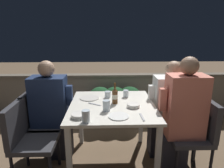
% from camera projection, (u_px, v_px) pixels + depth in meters
% --- Properties ---
extents(ground_plane, '(16.00, 16.00, 0.00)m').
position_uv_depth(ground_plane, '(112.00, 162.00, 2.46)').
color(ground_plane, '#7A6047').
extents(parapet_wall, '(9.00, 0.18, 0.80)m').
position_uv_depth(parapet_wall, '(110.00, 95.00, 3.71)').
color(parapet_wall, gray).
rests_on(parapet_wall, ground_plane).
extents(dining_table, '(0.95, 1.02, 0.76)m').
position_uv_depth(dining_table, '(112.00, 112.00, 2.29)').
color(dining_table, silver).
rests_on(dining_table, ground_plane).
extents(planter_hedge, '(0.92, 0.47, 0.65)m').
position_uv_depth(planter_hedge, '(115.00, 103.00, 3.40)').
color(planter_hedge, brown).
rests_on(planter_hedge, ground_plane).
extents(chair_left_near, '(0.44, 0.43, 0.85)m').
position_uv_depth(chair_left_near, '(26.00, 135.00, 2.09)').
color(chair_left_near, '#333338').
rests_on(chair_left_near, ground_plane).
extents(chair_left_far, '(0.44, 0.43, 0.85)m').
position_uv_depth(chair_left_far, '(37.00, 119.00, 2.46)').
color(chair_left_far, '#333338').
rests_on(chair_left_far, ground_plane).
extents(person_navy_jumper, '(0.49, 0.26, 1.24)m').
position_uv_depth(person_navy_jumper, '(53.00, 111.00, 2.44)').
color(person_navy_jumper, '#282833').
rests_on(person_navy_jumper, ground_plane).
extents(chair_right_near, '(0.44, 0.43, 0.85)m').
position_uv_depth(chair_right_near, '(198.00, 129.00, 2.21)').
color(chair_right_near, '#333338').
rests_on(chair_right_near, ground_plane).
extents(person_coral_top, '(0.49, 0.26, 1.32)m').
position_uv_depth(person_coral_top, '(182.00, 117.00, 2.16)').
color(person_coral_top, '#282833').
rests_on(person_coral_top, ground_plane).
extents(chair_right_far, '(0.44, 0.43, 0.85)m').
position_uv_depth(chair_right_far, '(183.00, 117.00, 2.53)').
color(chair_right_far, '#333338').
rests_on(chair_right_far, ground_plane).
extents(person_white_polo, '(0.50, 0.26, 1.23)m').
position_uv_depth(person_white_polo, '(168.00, 110.00, 2.49)').
color(person_white_polo, '#282833').
rests_on(person_white_polo, ground_plane).
extents(beer_bottle, '(0.07, 0.07, 0.24)m').
position_uv_depth(beer_bottle, '(115.00, 96.00, 2.27)').
color(beer_bottle, brown).
rests_on(beer_bottle, dining_table).
extents(plate_0, '(0.21, 0.21, 0.01)m').
position_uv_depth(plate_0, '(119.00, 116.00, 1.94)').
color(plate_0, white).
rests_on(plate_0, dining_table).
extents(plate_1, '(0.24, 0.24, 0.01)m').
position_uv_depth(plate_1, '(90.00, 98.00, 2.46)').
color(plate_1, silver).
rests_on(plate_1, dining_table).
extents(bowl_0, '(0.14, 0.14, 0.04)m').
position_uv_depth(bowl_0, '(133.00, 105.00, 2.18)').
color(bowl_0, silver).
rests_on(bowl_0, dining_table).
extents(bowl_1, '(0.15, 0.15, 0.04)m').
position_uv_depth(bowl_1, '(79.00, 115.00, 1.92)').
color(bowl_1, silver).
rests_on(bowl_1, dining_table).
extents(glass_cup_0, '(0.07, 0.07, 0.08)m').
position_uv_depth(glass_cup_0, '(108.00, 94.00, 2.49)').
color(glass_cup_0, silver).
rests_on(glass_cup_0, dining_table).
extents(glass_cup_1, '(0.07, 0.07, 0.09)m').
position_uv_depth(glass_cup_1, '(126.00, 94.00, 2.51)').
color(glass_cup_1, silver).
rests_on(glass_cup_1, dining_table).
extents(glass_cup_2, '(0.07, 0.07, 0.12)m').
position_uv_depth(glass_cup_2, '(86.00, 116.00, 1.81)').
color(glass_cup_2, silver).
rests_on(glass_cup_2, dining_table).
extents(glass_cup_3, '(0.08, 0.08, 0.12)m').
position_uv_depth(glass_cup_3, '(106.00, 106.00, 2.07)').
color(glass_cup_3, silver).
rests_on(glass_cup_3, dining_table).
extents(fork_0, '(0.15, 0.11, 0.01)m').
position_uv_depth(fork_0, '(95.00, 104.00, 2.26)').
color(fork_0, silver).
rests_on(fork_0, dining_table).
extents(fork_1, '(0.03, 0.17, 0.01)m').
position_uv_depth(fork_1, '(142.00, 117.00, 1.92)').
color(fork_1, silver).
rests_on(fork_1, dining_table).
extents(potted_plant, '(0.41, 0.41, 0.78)m').
position_uv_depth(potted_plant, '(184.00, 100.00, 3.25)').
color(potted_plant, '#B2A899').
rests_on(potted_plant, ground_plane).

